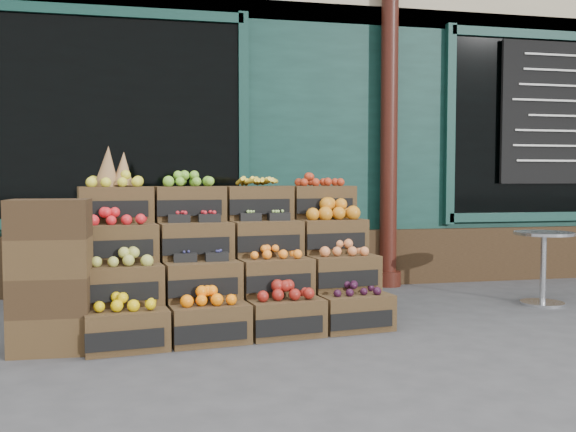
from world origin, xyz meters
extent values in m
plane|color=#3B3B3D|center=(0.00, 0.00, 0.00)|extent=(60.00, 60.00, 0.00)
cube|color=#0E3029|center=(0.00, 5.20, 2.40)|extent=(12.00, 6.00, 4.80)
cube|color=#0E3029|center=(0.00, 2.25, 1.50)|extent=(12.00, 0.12, 3.00)
cube|color=#302113|center=(0.00, 2.18, 0.30)|extent=(12.00, 0.18, 0.60)
cube|color=black|center=(-1.60, 2.18, 1.75)|extent=(2.40, 0.06, 2.00)
cube|color=black|center=(3.20, 2.18, 1.75)|extent=(2.40, 0.06, 2.00)
cylinder|color=#35120C|center=(1.20, 2.05, 1.60)|extent=(0.18, 0.18, 3.20)
cube|color=black|center=(3.20, 2.10, 1.90)|extent=(1.30, 0.04, 1.60)
cube|color=#402E19|center=(-1.48, 0.01, 0.14)|extent=(0.59, 0.45, 0.27)
cube|color=black|center=(-1.45, -0.19, 0.11)|extent=(0.50, 0.08, 0.12)
cube|color=#DAB30A|center=(-1.48, 0.01, 0.32)|extent=(0.47, 0.34, 0.09)
cube|color=#402E19|center=(-0.91, 0.09, 0.14)|extent=(0.59, 0.45, 0.27)
cube|color=black|center=(-0.89, -0.11, 0.11)|extent=(0.50, 0.08, 0.12)
cube|color=orange|center=(-0.91, 0.09, 0.32)|extent=(0.47, 0.34, 0.10)
cube|color=#402E19|center=(-0.35, 0.16, 0.14)|extent=(0.59, 0.45, 0.27)
cube|color=black|center=(-0.32, -0.04, 0.11)|extent=(0.50, 0.08, 0.12)
cube|color=maroon|center=(-0.35, 0.16, 0.33)|extent=(0.47, 0.34, 0.10)
cube|color=#402E19|center=(0.21, 0.24, 0.14)|extent=(0.59, 0.45, 0.27)
cube|color=black|center=(0.24, 0.04, 0.11)|extent=(0.50, 0.08, 0.12)
cube|color=black|center=(0.21, 0.24, 0.31)|extent=(0.47, 0.34, 0.07)
cube|color=#402E19|center=(-1.51, 0.24, 0.41)|extent=(0.59, 0.45, 0.27)
cube|color=black|center=(-1.48, 0.04, 0.38)|extent=(0.50, 0.08, 0.12)
cube|color=#A8AC47|center=(-1.51, 0.24, 0.59)|extent=(0.47, 0.34, 0.09)
cube|color=#402E19|center=(-0.94, 0.32, 0.41)|extent=(0.59, 0.45, 0.27)
cube|color=black|center=(-0.92, 0.12, 0.38)|extent=(0.50, 0.08, 0.12)
cube|color=navy|center=(-0.94, 0.32, 0.56)|extent=(0.47, 0.34, 0.03)
cube|color=#402E19|center=(-0.38, 0.39, 0.41)|extent=(0.59, 0.45, 0.27)
cube|color=black|center=(-0.35, 0.19, 0.38)|extent=(0.50, 0.08, 0.12)
cube|color=orange|center=(-0.38, 0.39, 0.58)|extent=(0.47, 0.34, 0.07)
cube|color=#402E19|center=(0.18, 0.47, 0.41)|extent=(0.59, 0.45, 0.27)
cube|color=black|center=(0.21, 0.27, 0.38)|extent=(0.50, 0.08, 0.12)
cube|color=#D6743F|center=(0.18, 0.47, 0.59)|extent=(0.47, 0.34, 0.09)
cube|color=#402E19|center=(-1.54, 0.47, 0.68)|extent=(0.59, 0.45, 0.27)
cube|color=black|center=(-1.51, 0.27, 0.66)|extent=(0.50, 0.08, 0.12)
cube|color=red|center=(-1.54, 0.47, 0.87)|extent=(0.47, 0.34, 0.09)
cube|color=#402E19|center=(-0.97, 0.55, 0.68)|extent=(0.59, 0.45, 0.27)
cube|color=black|center=(-0.95, 0.35, 0.66)|extent=(0.50, 0.08, 0.12)
cube|color=#AD1A22|center=(-0.97, 0.55, 0.84)|extent=(0.47, 0.34, 0.04)
cube|color=#402E19|center=(-0.41, 0.62, 0.68)|extent=(0.59, 0.45, 0.27)
cube|color=black|center=(-0.38, 0.42, 0.66)|extent=(0.50, 0.08, 0.12)
cube|color=#8CB354|center=(-0.41, 0.62, 0.84)|extent=(0.47, 0.34, 0.03)
cube|color=#402E19|center=(0.15, 0.69, 0.68)|extent=(0.59, 0.45, 0.27)
cube|color=black|center=(0.18, 0.49, 0.66)|extent=(0.50, 0.08, 0.12)
cube|color=#C67216|center=(0.15, 0.69, 0.88)|extent=(0.47, 0.34, 0.13)
cube|color=#402E19|center=(-1.57, 0.70, 0.96)|extent=(0.59, 0.45, 0.27)
cube|color=black|center=(-1.54, 0.50, 0.93)|extent=(0.50, 0.08, 0.12)
cube|color=gold|center=(-1.57, 0.70, 1.14)|extent=(0.47, 0.34, 0.09)
cube|color=#402E19|center=(-1.01, 0.77, 0.96)|extent=(0.59, 0.45, 0.27)
cube|color=black|center=(-0.98, 0.57, 0.93)|extent=(0.50, 0.08, 0.12)
cube|color=#6CAE2E|center=(-1.01, 0.77, 1.14)|extent=(0.47, 0.34, 0.09)
cube|color=#402E19|center=(-0.44, 0.85, 0.96)|extent=(0.59, 0.45, 0.27)
cube|color=black|center=(-0.42, 0.65, 0.93)|extent=(0.50, 0.08, 0.12)
cube|color=yellow|center=(-0.44, 0.85, 1.14)|extent=(0.47, 0.34, 0.08)
cube|color=#402E19|center=(0.12, 0.92, 0.96)|extent=(0.59, 0.45, 0.27)
cube|color=black|center=(0.15, 0.72, 0.93)|extent=(0.50, 0.08, 0.12)
cube|color=#A62E15|center=(0.12, 0.92, 1.13)|extent=(0.47, 0.34, 0.08)
cube|color=#302113|center=(-0.66, 0.35, 0.14)|extent=(2.28, 0.67, 0.27)
cube|color=#302113|center=(-0.69, 0.58, 0.27)|extent=(2.28, 0.67, 0.55)
cube|color=#302113|center=(-0.72, 0.81, 0.41)|extent=(2.28, 0.67, 0.82)
cone|color=olive|center=(-1.62, 0.70, 1.25)|extent=(0.19, 0.19, 0.32)
cone|color=olive|center=(-1.51, 0.74, 1.23)|extent=(0.17, 0.17, 0.27)
cube|color=#402E19|center=(-1.96, 0.05, 0.13)|extent=(0.52, 0.37, 0.26)
cube|color=#302113|center=(-1.96, 0.05, 0.38)|extent=(0.52, 0.37, 0.26)
cube|color=#402E19|center=(-1.96, 0.05, 0.64)|extent=(0.52, 0.37, 0.26)
cube|color=#302113|center=(-1.96, 0.05, 0.89)|extent=(0.52, 0.37, 0.26)
cylinder|color=silver|center=(2.20, 0.76, 0.01)|extent=(0.39, 0.39, 0.03)
cylinder|color=silver|center=(2.20, 0.76, 0.33)|extent=(0.05, 0.05, 0.64)
cylinder|color=silver|center=(2.20, 0.76, 0.66)|extent=(0.53, 0.53, 0.03)
imported|color=#144925|center=(-1.89, 2.61, 1.00)|extent=(0.81, 0.62, 2.00)
camera|label=1|loc=(-1.33, -4.42, 1.16)|focal=40.00mm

